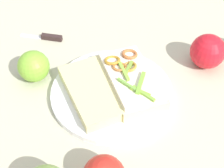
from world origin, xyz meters
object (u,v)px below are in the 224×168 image
apple_4 (34,66)px  knife (47,37)px  bread_slice_side (93,91)px  sandwich (130,79)px  apple_1 (208,51)px  plate (112,93)px

apple_4 → knife: 0.15m
bread_slice_side → knife: bearing=-172.5°
bread_slice_side → sandwich: bearing=85.4°
sandwich → apple_1: apple_1 is taller
plate → bread_slice_side: 0.05m
sandwich → knife: 0.28m
knife → apple_4: bearing=99.9°
plate → apple_1: apple_1 is taller
bread_slice_side → apple_4: 0.15m
apple_4 → knife: bearing=-56.3°
knife → apple_1: bearing=177.8°
apple_4 → sandwich: bearing=-154.7°
knife → bread_slice_side: bearing=133.6°
knife → plate: bearing=142.8°
plate → sandwich: 0.05m
apple_1 → knife: apple_1 is taller
bread_slice_side → apple_1: (-0.15, -0.24, 0.01)m
plate → apple_4: bearing=18.5°
apple_1 → plate: bearing=59.4°
sandwich → apple_1: size_ratio=2.52×
apple_1 → knife: size_ratio=0.73×
sandwich → apple_4: size_ratio=2.89×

